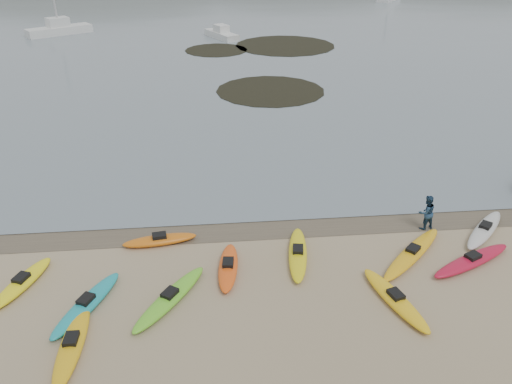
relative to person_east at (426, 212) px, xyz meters
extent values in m
plane|color=tan|center=(-7.06, 1.15, -0.77)|extent=(600.00, 600.00, 0.00)
plane|color=brown|center=(-7.06, 0.85, -0.77)|extent=(60.00, 60.00, 0.00)
ellipsoid|color=yellow|center=(-15.76, -2.36, -0.60)|extent=(1.77, 3.14, 0.34)
ellipsoid|color=#F1AF14|center=(-1.28, -1.98, -0.60)|extent=(3.74, 3.67, 0.34)
ellipsoid|color=yellow|center=(-5.70, -1.58, -0.60)|extent=(1.30, 3.72, 0.34)
ellipsoid|color=#F55515|center=(-8.42, -2.17, -0.60)|extent=(1.03, 3.07, 0.34)
ellipsoid|color=orange|center=(-11.08, -0.10, -0.60)|extent=(3.04, 1.13, 0.34)
ellipsoid|color=yellow|center=(-13.32, -5.57, -0.60)|extent=(0.78, 3.71, 0.34)
ellipsoid|color=yellow|center=(-2.86, -4.52, -0.60)|extent=(1.69, 3.65, 0.34)
ellipsoid|color=#6BD029|center=(-10.47, -3.71, -0.60)|extent=(2.74, 3.63, 0.34)
ellipsoid|color=teal|center=(-13.24, -3.76, -0.60)|extent=(2.18, 3.56, 0.34)
ellipsoid|color=#B8122F|center=(0.80, -2.65, -0.60)|extent=(3.96, 2.37, 0.34)
ellipsoid|color=silver|center=(2.36, -0.62, -0.60)|extent=(3.14, 3.16, 0.34)
imported|color=navy|center=(0.00, 0.00, 0.00)|extent=(0.87, 0.74, 1.55)
cylinder|color=black|center=(-4.06, 20.41, -0.75)|extent=(8.43, 8.43, 0.04)
cylinder|color=black|center=(-0.47, 36.73, -0.75)|extent=(10.64, 10.64, 0.04)
cylinder|color=black|center=(-7.87, 35.13, -0.75)|extent=(6.42, 6.42, 0.04)
cube|color=silver|center=(-26.00, 45.37, -0.26)|extent=(7.27, 5.87, 1.03)
cube|color=silver|center=(-7.09, 41.45, -0.38)|extent=(3.88, 5.70, 0.78)
ellipsoid|color=#384235|center=(-52.06, 196.15, -18.77)|extent=(220.00, 120.00, 80.00)
ellipsoid|color=#384235|center=(27.94, 191.15, -16.07)|extent=(200.00, 110.00, 68.00)
ellipsoid|color=#384235|center=(112.94, 201.15, -17.87)|extent=(230.00, 130.00, 76.00)
camera|label=1|loc=(-8.85, -17.20, 10.59)|focal=35.00mm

